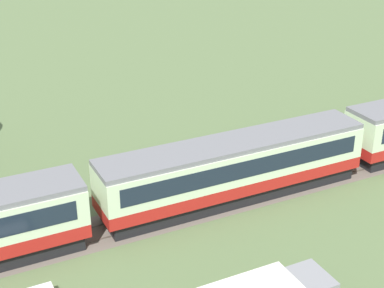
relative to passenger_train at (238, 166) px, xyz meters
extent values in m
cylinder|color=black|center=(12.57, 0.72, -1.78)|extent=(0.90, 0.18, 0.90)
cube|color=#AD1E19|center=(-0.26, 0.00, -0.93)|extent=(17.65, 3.16, 0.80)
cube|color=beige|center=(-0.26, 0.00, 0.48)|extent=(17.65, 3.16, 2.03)
cube|color=#192330|center=(-0.26, 0.00, 0.58)|extent=(16.24, 3.20, 1.13)
cube|color=slate|center=(-0.26, 0.00, 1.64)|extent=(17.65, 2.97, 0.30)
cube|color=black|center=(-0.26, 0.00, -1.77)|extent=(16.95, 2.72, 0.88)
cylinder|color=black|center=(5.56, -0.72, -1.78)|extent=(0.90, 0.18, 0.90)
cylinder|color=black|center=(5.56, 0.72, -1.78)|extent=(0.90, 0.18, 0.90)
cylinder|color=black|center=(-6.09, -0.72, -1.78)|extent=(0.90, 0.18, 0.90)
cylinder|color=black|center=(-6.09, 0.72, -1.78)|extent=(0.90, 0.18, 0.90)
cylinder|color=black|center=(-13.09, -0.72, -1.78)|extent=(0.90, 0.18, 0.90)
cylinder|color=black|center=(-13.09, 0.72, -1.78)|extent=(0.90, 0.18, 0.90)
cube|color=#665B51|center=(3.42, 0.00, -2.23)|extent=(159.23, 3.60, 0.01)
cube|color=#4C4238|center=(3.42, -0.72, -2.21)|extent=(159.23, 0.12, 0.04)
cube|color=#4C4238|center=(3.42, 0.72, -2.21)|extent=(159.23, 0.12, 0.04)
cube|color=#192330|center=(-1.58, -10.82, -0.71)|extent=(0.03, 1.81, 0.82)
camera|label=1|loc=(-17.10, -28.09, 16.94)|focal=55.00mm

